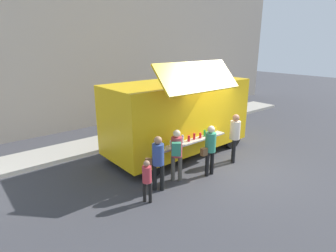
{
  "coord_description": "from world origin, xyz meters",
  "views": [
    {
      "loc": [
        -7.01,
        -5.24,
        4.04
      ],
      "look_at": [
        -1.29,
        1.78,
        1.3
      ],
      "focal_mm": 29.4,
      "sensor_mm": 36.0,
      "label": 1
    }
  ],
  "objects": [
    {
      "name": "customer_extra_browsing",
      "position": [
        0.47,
        0.28,
        1.03
      ],
      "size": [
        0.35,
        0.35,
        1.73
      ],
      "rotation": [
        0.0,
        0.0,
        2.22
      ],
      "color": "black",
      "rests_on": "ground"
    },
    {
      "name": "customer_front_ordering",
      "position": [
        -0.97,
        0.1,
        0.97
      ],
      "size": [
        0.54,
        0.33,
        1.64
      ],
      "rotation": [
        0.0,
        0.0,
        1.53
      ],
      "color": "black",
      "rests_on": "ground"
    },
    {
      "name": "trash_bin",
      "position": [
        3.21,
        4.48,
        0.52
      ],
      "size": [
        0.6,
        0.6,
        1.03
      ],
      "primitive_type": "cylinder",
      "color": "#2E5B38",
      "rests_on": "ground"
    },
    {
      "name": "child_near_queue",
      "position": [
        -3.39,
        0.06,
        0.71
      ],
      "size": [
        0.24,
        0.24,
        1.19
      ],
      "rotation": [
        0.0,
        0.0,
        0.63
      ],
      "color": "black",
      "rests_on": "ground"
    },
    {
      "name": "ground_plane",
      "position": [
        0.0,
        0.0,
        0.0
      ],
      "size": [
        60.0,
        60.0,
        0.0
      ],
      "primitive_type": "plane",
      "color": "#38383D"
    },
    {
      "name": "curb_strip",
      "position": [
        -4.49,
        4.78,
        0.07
      ],
      "size": [
        28.0,
        1.6,
        0.15
      ],
      "primitive_type": "cube",
      "color": "#9E998E",
      "rests_on": "ground"
    },
    {
      "name": "food_truck_main",
      "position": [
        -0.48,
        2.15,
        1.49
      ],
      "size": [
        5.45,
        3.1,
        3.5
      ],
      "rotation": [
        0.0,
        0.0,
        0.01
      ],
      "color": "yellow",
      "rests_on": "ground"
    },
    {
      "name": "customer_rear_waiting",
      "position": [
        -2.8,
        0.38,
        0.96
      ],
      "size": [
        0.48,
        0.46,
        1.62
      ],
      "rotation": [
        0.0,
        0.0,
        0.83
      ],
      "color": "black",
      "rests_on": "ground"
    },
    {
      "name": "building_behind",
      "position": [
        -3.49,
        8.68,
        4.34
      ],
      "size": [
        32.0,
        2.4,
        8.68
      ],
      "primitive_type": "cube",
      "color": "gray",
      "rests_on": "ground"
    },
    {
      "name": "customer_mid_with_backpack",
      "position": [
        -2.03,
        0.46,
        0.99
      ],
      "size": [
        0.5,
        0.51,
        1.62
      ],
      "rotation": [
        0.0,
        0.0,
        0.82
      ],
      "color": "#4F4B42",
      "rests_on": "ground"
    }
  ]
}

